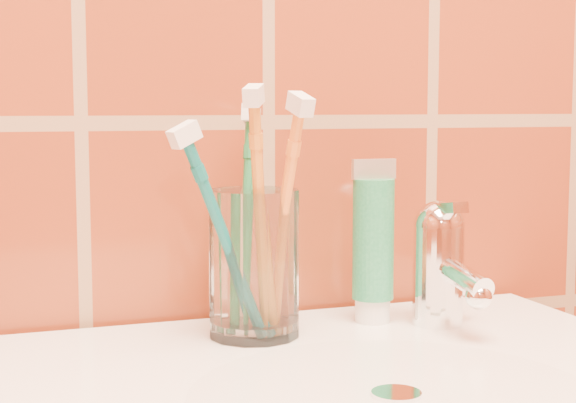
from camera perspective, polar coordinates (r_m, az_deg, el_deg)
name	(u,v)px	position (r m, az deg, el deg)	size (l,w,h in m)	color
glass_tumbler	(254,263)	(0.80, -2.23, -4.03)	(0.08, 0.08, 0.13)	white
toothpaste_tube	(373,246)	(0.85, 5.53, -2.90)	(0.04, 0.04, 0.16)	white
faucet	(441,259)	(0.85, 9.85, -3.70)	(0.05, 0.11, 0.12)	white
toothbrush_0	(247,220)	(0.81, -2.69, -1.22)	(0.04, 0.06, 0.21)	#207A43
toothbrush_1	(225,238)	(0.76, -4.12, -2.35)	(0.10, 0.05, 0.20)	#0C6467
toothbrush_2	(282,222)	(0.77, -0.40, -1.32)	(0.04, 0.09, 0.22)	orange
toothbrush_3	(260,218)	(0.76, -1.82, -1.08)	(0.05, 0.06, 0.23)	orange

